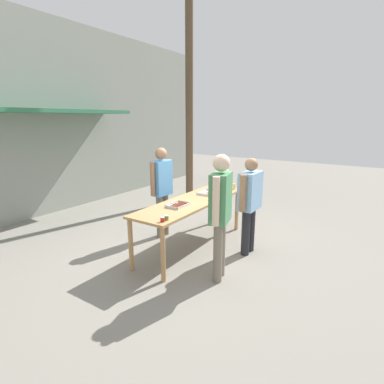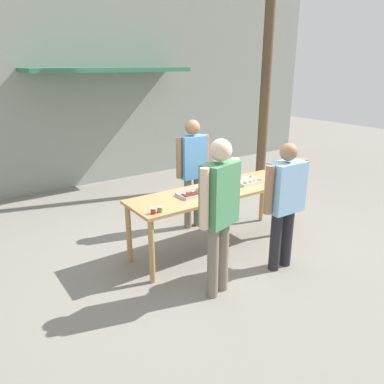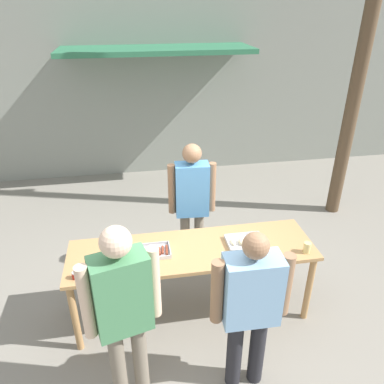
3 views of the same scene
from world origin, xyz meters
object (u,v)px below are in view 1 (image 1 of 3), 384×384
(food_tray_sausages, at_px, (178,205))
(person_server_behind_table, at_px, (162,184))
(condiment_jar_mustard, at_px, (163,219))
(utility_pole, at_px, (189,75))
(food_tray_buns, at_px, (209,192))
(condiment_jar_ketchup, at_px, (167,218))
(person_customer_with_cup, at_px, (250,199))
(person_customer_holding_hotdog, at_px, (220,207))
(beer_cup, at_px, (234,187))

(food_tray_sausages, relative_size, person_server_behind_table, 0.22)
(condiment_jar_mustard, xyz_separation_m, utility_pole, (3.85, 2.11, 2.43))
(food_tray_buns, bearing_deg, person_server_behind_table, 120.29)
(condiment_jar_ketchup, bearing_deg, utility_pole, 29.25)
(person_customer_with_cup, distance_m, utility_pole, 4.36)
(condiment_jar_ketchup, height_order, person_customer_with_cup, person_customer_with_cup)
(food_tray_buns, xyz_separation_m, utility_pole, (2.13, 1.85, 2.45))
(person_server_behind_table, relative_size, person_customer_holding_hotdog, 0.96)
(food_tray_buns, relative_size, person_customer_holding_hotdog, 0.22)
(condiment_jar_ketchup, distance_m, utility_pole, 4.96)
(person_server_behind_table, relative_size, person_customer_with_cup, 1.06)
(person_customer_with_cup, bearing_deg, food_tray_sausages, -50.39)
(food_tray_sausages, relative_size, condiment_jar_ketchup, 5.45)
(food_tray_buns, height_order, person_customer_with_cup, person_customer_with_cup)
(condiment_jar_ketchup, bearing_deg, food_tray_buns, 9.12)
(food_tray_buns, distance_m, beer_cup, 0.62)
(utility_pole, bearing_deg, person_server_behind_table, -157.32)
(beer_cup, distance_m, person_server_behind_table, 1.44)
(person_customer_holding_hotdog, bearing_deg, beer_cup, -174.53)
(food_tray_sausages, distance_m, utility_pole, 4.38)
(food_tray_sausages, distance_m, person_customer_with_cup, 1.19)
(person_server_behind_table, bearing_deg, food_tray_buns, -56.02)
(food_tray_sausages, height_order, condiment_jar_ketchup, condiment_jar_ketchup)
(beer_cup, relative_size, person_server_behind_table, 0.07)
(beer_cup, distance_m, person_customer_holding_hotdog, 1.96)
(utility_pole, bearing_deg, condiment_jar_ketchup, -150.75)
(person_customer_holding_hotdog, relative_size, person_customer_with_cup, 1.10)
(condiment_jar_ketchup, xyz_separation_m, person_server_behind_table, (1.19, 1.03, 0.14))
(condiment_jar_mustard, height_order, condiment_jar_ketchup, same)
(person_customer_holding_hotdog, xyz_separation_m, utility_pole, (3.41, 2.77, 2.26))
(person_customer_with_cup, bearing_deg, person_server_behind_table, -82.35)
(person_customer_with_cup, bearing_deg, condiment_jar_ketchup, -24.58)
(food_tray_sausages, relative_size, condiment_jar_mustard, 5.45)
(condiment_jar_ketchup, height_order, utility_pole, utility_pole)
(food_tray_sausages, distance_m, food_tray_buns, 0.99)
(condiment_jar_ketchup, height_order, beer_cup, beer_cup)
(food_tray_buns, xyz_separation_m, condiment_jar_ketchup, (-1.64, -0.26, 0.01))
(food_tray_buns, height_order, beer_cup, beer_cup)
(person_server_behind_table, xyz_separation_m, utility_pole, (2.58, 1.08, 2.29))
(person_server_behind_table, relative_size, utility_pole, 0.27)
(beer_cup, bearing_deg, condiment_jar_mustard, -179.81)
(beer_cup, xyz_separation_m, person_server_behind_table, (-1.01, 1.02, 0.12))
(condiment_jar_ketchup, bearing_deg, beer_cup, 0.25)
(condiment_jar_mustard, distance_m, utility_pole, 5.02)
(beer_cup, relative_size, person_customer_holding_hotdog, 0.06)
(beer_cup, relative_size, person_customer_with_cup, 0.07)
(condiment_jar_mustard, distance_m, condiment_jar_ketchup, 0.09)
(beer_cup, xyz_separation_m, utility_pole, (1.57, 2.10, 2.41))
(person_server_behind_table, bearing_deg, person_customer_holding_hotdog, -112.50)
(beer_cup, bearing_deg, food_tray_sausages, 170.73)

